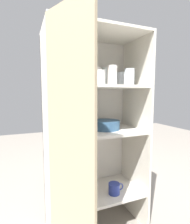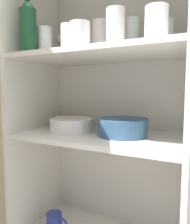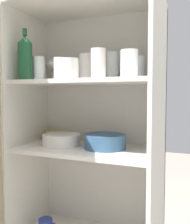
{
  "view_description": "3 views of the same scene",
  "coord_description": "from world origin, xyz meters",
  "px_view_note": "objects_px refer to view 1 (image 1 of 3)",
  "views": [
    {
      "loc": [
        -0.51,
        -1.03,
        1.08
      ],
      "look_at": [
        0.02,
        0.25,
        0.94
      ],
      "focal_mm": 28.0,
      "sensor_mm": 36.0,
      "label": 1
    },
    {
      "loc": [
        0.41,
        -0.66,
        0.99
      ],
      "look_at": [
        -0.02,
        0.19,
        0.9
      ],
      "focal_mm": 35.0,
      "sensor_mm": 36.0,
      "label": 2
    },
    {
      "loc": [
        0.56,
        -1.04,
        1.07
      ],
      "look_at": [
        0.04,
        0.22,
        0.98
      ],
      "focal_mm": 42.0,
      "sensor_mm": 36.0,
      "label": 3
    }
  ],
  "objects_px": {
    "wine_bottle": "(61,65)",
    "coffee_mug_primary": "(69,195)",
    "mixing_bowl_large": "(106,125)",
    "serving_bowl_small": "(59,126)",
    "plate_stack_white": "(77,128)"
  },
  "relations": [
    {
      "from": "wine_bottle",
      "to": "coffee_mug_primary",
      "type": "relative_size",
      "value": 2.23
    },
    {
      "from": "mixing_bowl_large",
      "to": "coffee_mug_primary",
      "type": "distance_m",
      "value": 0.6
    },
    {
      "from": "coffee_mug_primary",
      "to": "plate_stack_white",
      "type": "bearing_deg",
      "value": 25.18
    },
    {
      "from": "serving_bowl_small",
      "to": "coffee_mug_primary",
      "type": "distance_m",
      "value": 0.51
    },
    {
      "from": "wine_bottle",
      "to": "mixing_bowl_large",
      "type": "relative_size",
      "value": 1.23
    },
    {
      "from": "wine_bottle",
      "to": "coffee_mug_primary",
      "type": "height_order",
      "value": "wine_bottle"
    },
    {
      "from": "mixing_bowl_large",
      "to": "coffee_mug_primary",
      "type": "bearing_deg",
      "value": -171.37
    },
    {
      "from": "wine_bottle",
      "to": "serving_bowl_small",
      "type": "distance_m",
      "value": 0.5
    },
    {
      "from": "wine_bottle",
      "to": "serving_bowl_small",
      "type": "xyz_separation_m",
      "value": [
        0.02,
        0.25,
        -0.43
      ]
    },
    {
      "from": "mixing_bowl_large",
      "to": "coffee_mug_primary",
      "type": "xyz_separation_m",
      "value": [
        -0.33,
        -0.05,
        -0.49
      ]
    },
    {
      "from": "mixing_bowl_large",
      "to": "serving_bowl_small",
      "type": "bearing_deg",
      "value": 162.92
    },
    {
      "from": "serving_bowl_small",
      "to": "coffee_mug_primary",
      "type": "height_order",
      "value": "serving_bowl_small"
    },
    {
      "from": "wine_bottle",
      "to": "coffee_mug_primary",
      "type": "xyz_separation_m",
      "value": [
        0.06,
        0.09,
        -0.92
      ]
    },
    {
      "from": "plate_stack_white",
      "to": "coffee_mug_primary",
      "type": "relative_size",
      "value": 1.75
    },
    {
      "from": "mixing_bowl_large",
      "to": "serving_bowl_small",
      "type": "xyz_separation_m",
      "value": [
        -0.36,
        0.11,
        -0.01
      ]
    }
  ]
}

